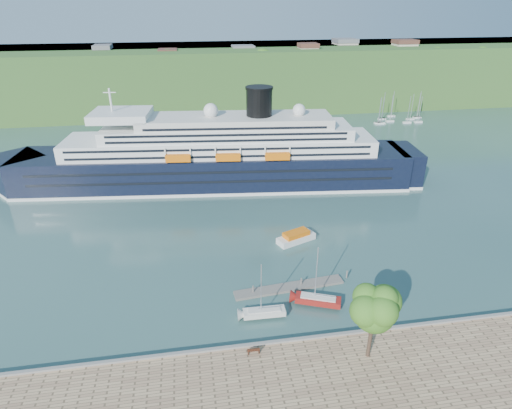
{
  "coord_description": "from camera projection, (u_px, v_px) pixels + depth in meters",
  "views": [
    {
      "loc": [
        -14.71,
        -41.92,
        41.85
      ],
      "look_at": [
        -2.83,
        30.0,
        6.65
      ],
      "focal_mm": 30.0,
      "sensor_mm": 36.0,
      "label": 1
    }
  ],
  "objects": [
    {
      "name": "ground",
      "position": [
        313.0,
        343.0,
        57.6
      ],
      "size": [
        400.0,
        400.0,
        0.0
      ],
      "primitive_type": "plane",
      "color": "#294A48",
      "rests_on": "ground"
    },
    {
      "name": "far_hillside",
      "position": [
        218.0,
        77.0,
        181.21
      ],
      "size": [
        400.0,
        50.0,
        24.0
      ],
      "primitive_type": "cube",
      "color": "#326126",
      "rests_on": "ground"
    },
    {
      "name": "quay_coping",
      "position": [
        314.0,
        337.0,
        56.92
      ],
      "size": [
        220.0,
        0.5,
        0.3
      ],
      "primitive_type": "cube",
      "color": "slate",
      "rests_on": "promenade"
    },
    {
      "name": "cruise_ship",
      "position": [
        212.0,
        138.0,
        101.51
      ],
      "size": [
        107.53,
        26.6,
        23.91
      ],
      "primitive_type": null,
      "rotation": [
        0.0,
        0.0,
        -0.11
      ],
      "color": "black",
      "rests_on": "ground"
    },
    {
      "name": "park_bench",
      "position": [
        253.0,
        350.0,
        54.36
      ],
      "size": [
        1.67,
        0.71,
        1.06
      ],
      "primitive_type": null,
      "rotation": [
        0.0,
        0.0,
        -0.02
      ],
      "color": "#432013",
      "rests_on": "promenade"
    },
    {
      "name": "promenade_tree",
      "position": [
        373.0,
        320.0,
        51.74
      ],
      "size": [
        6.9,
        6.9,
        11.43
      ],
      "primitive_type": null,
      "color": "#2C6A1C",
      "rests_on": "promenade"
    },
    {
      "name": "floating_pontoon",
      "position": [
        289.0,
        287.0,
        68.35
      ],
      "size": [
        18.06,
        3.85,
        0.4
      ],
      "primitive_type": null,
      "rotation": [
        0.0,
        0.0,
        0.09
      ],
      "color": "slate",
      "rests_on": "ground"
    },
    {
      "name": "sailboat_white_near",
      "position": [
        264.0,
        293.0,
        60.32
      ],
      "size": [
        6.81,
        2.03,
        8.75
      ],
      "primitive_type": null,
      "rotation": [
        0.0,
        0.0,
        -0.02
      ],
      "color": "silver",
      "rests_on": "ground"
    },
    {
      "name": "sailboat_red",
      "position": [
        320.0,
        279.0,
        62.52
      ],
      "size": [
        7.73,
        4.73,
        9.68
      ],
      "primitive_type": null,
      "rotation": [
        0.0,
        0.0,
        -0.38
      ],
      "color": "maroon",
      "rests_on": "ground"
    },
    {
      "name": "tender_launch",
      "position": [
        296.0,
        236.0,
        81.21
      ],
      "size": [
        8.06,
        5.31,
        2.11
      ],
      "primitive_type": null,
      "rotation": [
        0.0,
        0.0,
        0.39
      ],
      "color": "orange",
      "rests_on": "ground"
    }
  ]
}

